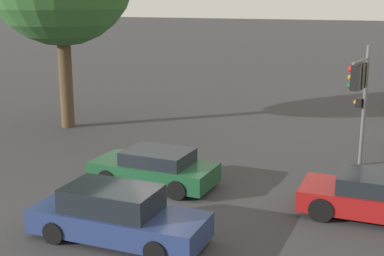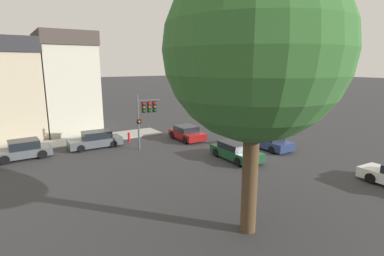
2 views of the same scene
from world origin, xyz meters
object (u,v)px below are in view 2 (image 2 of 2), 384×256
parked_car_1 (23,150)px  fire_hydrant (129,137)px  parked_car_0 (96,140)px  crossing_car_3 (266,140)px  street_tree (255,51)px  crossing_car_1 (187,133)px  crossing_car_2 (236,151)px  traffic_signal (146,111)px

parked_car_1 → fire_hydrant: bearing=180.0°
parked_car_0 → fire_hydrant: parked_car_0 is taller
crossing_car_3 → parked_car_0: crossing_car_3 is taller
street_tree → crossing_car_1: street_tree is taller
parked_car_0 → parked_car_1: size_ratio=1.09×
street_tree → fire_hydrant: bearing=-4.1°
crossing_car_1 → crossing_car_3: crossing_car_3 is taller
crossing_car_2 → crossing_car_3: 4.31m
street_tree → traffic_signal: size_ratio=2.41×
traffic_signal → fire_hydrant: size_ratio=5.01×
street_tree → crossing_car_2: street_tree is taller
traffic_signal → parked_car_0: (2.84, 3.52, -2.60)m
crossing_car_3 → parked_car_1: bearing=65.2°
traffic_signal → crossing_car_1: size_ratio=1.20×
parked_car_0 → crossing_car_1: bearing=166.8°
traffic_signal → fire_hydrant: (3.04, 0.45, -2.77)m
crossing_car_2 → parked_car_1: size_ratio=1.07×
crossing_car_2 → parked_car_0: 12.03m
crossing_car_3 → parked_car_0: 14.61m
crossing_car_2 → crossing_car_3: crossing_car_3 is taller
crossing_car_3 → parked_car_1: crossing_car_3 is taller
street_tree → parked_car_0: street_tree is taller
parked_car_0 → fire_hydrant: (0.19, -3.07, -0.17)m
crossing_car_1 → parked_car_0: parked_car_0 is taller
parked_car_1 → fire_hydrant: 8.57m
street_tree → traffic_signal: 14.75m
fire_hydrant → parked_car_1: bearing=91.9°
street_tree → crossing_car_1: 17.52m
crossing_car_2 → fire_hydrant: crossing_car_2 is taller
street_tree → parked_car_1: bearing=23.7°
crossing_car_3 → fire_hydrant: (8.24, 9.12, -0.19)m
street_tree → crossing_car_1: size_ratio=2.89×
traffic_signal → fire_hydrant: traffic_signal is taller
street_tree → crossing_car_3: (8.81, -10.33, -6.86)m
crossing_car_1 → fire_hydrant: size_ratio=4.18×
street_tree → fire_hydrant: size_ratio=12.07×
street_tree → traffic_signal: street_tree is taller
crossing_car_1 → crossing_car_3: (-6.07, -4.20, 0.05)m
parked_car_0 → fire_hydrant: 3.08m
traffic_signal → crossing_car_3: traffic_signal is taller
crossing_car_1 → fire_hydrant: (2.17, 4.92, -0.15)m
parked_car_0 → parked_car_1: (-0.09, 5.49, 0.00)m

